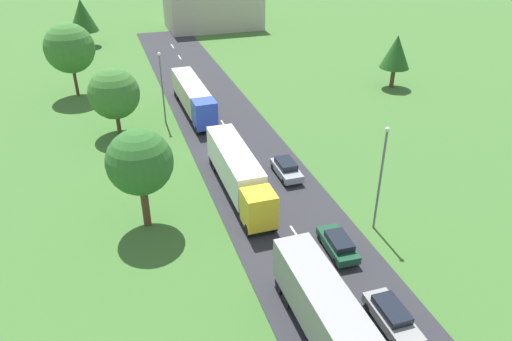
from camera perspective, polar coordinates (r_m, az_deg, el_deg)
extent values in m
cube|color=#2B2B30|center=(37.34, 5.72, -9.00)|extent=(10.00, 140.00, 0.06)
cube|color=white|center=(34.36, 8.65, -13.20)|extent=(0.16, 2.40, 0.01)
cube|color=white|center=(38.58, 4.70, -7.44)|extent=(0.16, 2.40, 0.01)
cube|color=white|center=(44.19, 1.14, -2.06)|extent=(0.16, 2.40, 0.01)
cube|color=white|center=(50.64, -1.74, 2.31)|extent=(0.16, 2.40, 0.01)
cube|color=white|center=(56.80, -3.78, 5.40)|extent=(0.16, 2.40, 0.01)
cube|color=white|center=(63.68, -5.55, 8.05)|extent=(0.16, 2.40, 0.01)
cube|color=white|center=(69.77, -6.81, 9.92)|extent=(0.16, 2.40, 0.01)
cube|color=white|center=(76.35, -7.95, 11.57)|extent=(0.16, 2.40, 0.01)
cube|color=white|center=(82.69, -8.87, 12.89)|extent=(0.16, 2.40, 0.01)
cube|color=white|center=(89.39, -9.70, 14.08)|extent=(0.16, 2.40, 0.01)
cube|color=gray|center=(29.38, 8.37, -16.17)|extent=(2.58, 11.41, 2.89)
cube|color=black|center=(30.57, 8.13, -18.33)|extent=(0.98, 10.83, 0.24)
cylinder|color=black|center=(33.11, 7.18, -13.88)|extent=(0.36, 1.00, 1.00)
cylinder|color=black|center=(32.45, 3.70, -14.77)|extent=(0.36, 1.00, 1.00)
cylinder|color=black|center=(34.01, 6.20, -12.41)|extent=(0.36, 1.00, 1.00)
cylinder|color=black|center=(33.37, 2.81, -13.23)|extent=(0.36, 1.00, 1.00)
cube|color=yellow|center=(37.98, 0.34, -4.44)|extent=(2.44, 2.37, 2.84)
cube|color=black|center=(36.81, 0.89, -4.71)|extent=(2.10, 0.10, 1.25)
cube|color=white|center=(43.44, -2.52, 0.77)|extent=(2.51, 10.72, 2.94)
cube|color=black|center=(44.27, -2.47, -1.13)|extent=(0.91, 10.18, 0.24)
cylinder|color=black|center=(38.62, 2.10, -6.39)|extent=(0.35, 1.00, 1.00)
cylinder|color=black|center=(38.07, -0.90, -6.96)|extent=(0.35, 1.00, 1.00)
cylinder|color=black|center=(47.26, -2.31, 0.86)|extent=(0.35, 1.00, 1.00)
cylinder|color=black|center=(46.81, -4.78, 0.47)|extent=(0.35, 1.00, 1.00)
cylinder|color=black|center=(48.35, -2.73, 1.55)|extent=(0.35, 1.00, 1.00)
cylinder|color=black|center=(47.91, -5.15, 1.18)|extent=(0.35, 1.00, 1.00)
cube|color=blue|center=(54.46, -5.96, 6.53)|extent=(2.48, 2.27, 3.06)
cube|color=black|center=(53.30, -5.72, 6.66)|extent=(2.10, 0.13, 1.35)
cube|color=beige|center=(60.99, -7.60, 9.09)|extent=(2.69, 11.52, 2.68)
cube|color=black|center=(61.53, -7.51, 7.75)|extent=(1.08, 10.92, 0.24)
cylinder|color=black|center=(54.80, -4.67, 4.99)|extent=(0.37, 1.01, 1.00)
cylinder|color=black|center=(54.38, -6.82, 4.68)|extent=(0.37, 1.01, 1.00)
cylinder|color=black|center=(64.92, -7.25, 8.84)|extent=(0.37, 1.01, 1.00)
cylinder|color=black|center=(64.56, -9.09, 8.59)|extent=(0.37, 1.01, 1.00)
cylinder|color=black|center=(66.18, -7.52, 9.23)|extent=(0.37, 1.01, 1.00)
cylinder|color=black|center=(65.84, -9.32, 8.98)|extent=(0.37, 1.01, 1.00)
cube|color=gray|center=(32.12, 15.60, -16.31)|extent=(1.75, 4.55, 0.65)
cube|color=black|center=(31.86, 15.52, -15.32)|extent=(1.46, 2.55, 0.49)
cylinder|color=black|center=(31.88, 18.24, -18.12)|extent=(0.22, 0.64, 0.64)
cylinder|color=black|center=(33.56, 15.25, -14.61)|extent=(0.22, 0.64, 0.64)
cylinder|color=black|center=(32.91, 12.93, -15.31)|extent=(0.22, 0.64, 0.64)
cube|color=#19472D|center=(36.94, 9.48, -8.52)|extent=(1.92, 4.40, 0.59)
cube|color=black|center=(36.47, 9.69, -8.06)|extent=(1.56, 2.49, 0.48)
cylinder|color=black|center=(37.91, 7.49, -7.78)|extent=(0.25, 0.65, 0.64)
cylinder|color=black|center=(38.44, 9.61, -7.37)|extent=(0.25, 0.65, 0.64)
cylinder|color=black|center=(35.83, 9.27, -10.49)|extent=(0.25, 0.65, 0.64)
cylinder|color=black|center=(36.39, 11.49, -10.01)|extent=(0.25, 0.65, 0.64)
cube|color=#8C939E|center=(45.82, 3.57, 0.04)|extent=(1.83, 4.29, 0.65)
cube|color=black|center=(45.70, 3.50, 0.82)|extent=(1.53, 2.40, 0.54)
cylinder|color=black|center=(45.09, 5.18, -1.03)|extent=(0.22, 0.64, 0.64)
cylinder|color=black|center=(44.55, 3.26, -1.35)|extent=(0.22, 0.64, 0.64)
cylinder|color=black|center=(47.42, 3.84, 0.67)|extent=(0.22, 0.64, 0.64)
cylinder|color=black|center=(46.91, 2.01, 0.38)|extent=(0.22, 0.64, 0.64)
cylinder|color=slate|center=(38.14, 14.23, -1.29)|extent=(0.18, 0.18, 8.47)
sphere|color=silver|center=(36.18, 15.06, 4.64)|extent=(0.36, 0.36, 0.36)
cylinder|color=slate|center=(56.78, -10.82, 9.20)|extent=(0.18, 0.18, 7.98)
sphere|color=silver|center=(55.52, -11.22, 13.17)|extent=(0.36, 0.36, 0.36)
cylinder|color=#513823|center=(56.22, -15.74, 5.41)|extent=(0.45, 0.45, 2.58)
sphere|color=#38702D|center=(55.01, -16.21, 8.59)|extent=(5.48, 5.48, 5.48)
cylinder|color=#513823|center=(39.58, -12.76, -3.87)|extent=(0.61, 0.61, 3.79)
sphere|color=#2D6628|center=(37.67, -13.39, 0.97)|extent=(5.09, 5.09, 5.09)
cylinder|color=#513823|center=(68.92, -20.26, 9.74)|extent=(0.42, 0.42, 3.95)
sphere|color=#38702D|center=(67.72, -20.90, 13.16)|extent=(6.25, 6.25, 6.25)
cylinder|color=#513823|center=(70.54, 15.60, 10.39)|extent=(0.57, 0.57, 2.77)
cone|color=#23561E|center=(69.52, 16.00, 13.17)|extent=(3.98, 3.98, 4.38)
cylinder|color=#513823|center=(92.90, -19.16, 14.29)|extent=(0.62, 0.62, 2.62)
cone|color=#23561E|center=(92.05, -19.58, 16.66)|extent=(4.85, 4.85, 5.33)
cube|color=#B2A899|center=(101.61, -5.04, 18.47)|extent=(17.86, 11.39, 7.98)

